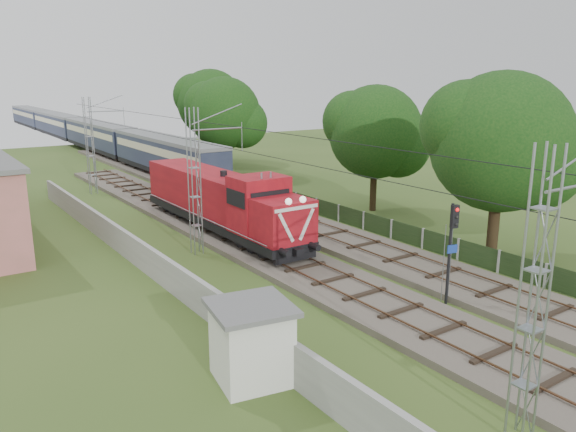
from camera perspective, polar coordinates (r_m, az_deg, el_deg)
ground at (r=24.00m, az=10.23°, el=-9.68°), size 140.00×140.00×0.00m
track_main at (r=28.95m, az=0.49°, el=-4.90°), size 4.20×70.00×0.45m
track_side at (r=42.11m, az=-4.07°, el=1.05°), size 4.20×80.00×0.45m
catenary at (r=30.77m, az=-9.39°, el=3.48°), size 3.31×70.00×8.00m
boundary_wall at (r=30.26m, az=-15.25°, el=-3.44°), size 0.25×40.00×1.50m
fence at (r=31.34m, az=16.92°, el=-3.25°), size 0.12×32.00×1.20m
locomotive at (r=34.85m, az=-6.84°, el=1.63°), size 2.89×16.49×4.19m
coach_rake at (r=86.58m, az=-20.72°, el=8.31°), size 2.91×86.91×3.37m
signal_post at (r=24.48m, az=16.34°, el=-1.97°), size 0.49×0.38×4.45m
relay_hut at (r=18.36m, az=-3.74°, el=-12.67°), size 2.91×2.91×2.59m
tree_a at (r=31.27m, az=20.93°, el=6.88°), size 7.65×7.28×9.91m
tree_b at (r=40.93m, az=8.96°, el=8.33°), size 7.00×6.67×9.08m
tree_c at (r=56.75m, az=-6.39°, el=10.27°), size 7.45×7.10×9.66m
tree_d at (r=66.71m, az=-7.76°, el=11.22°), size 8.11×7.72×10.51m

